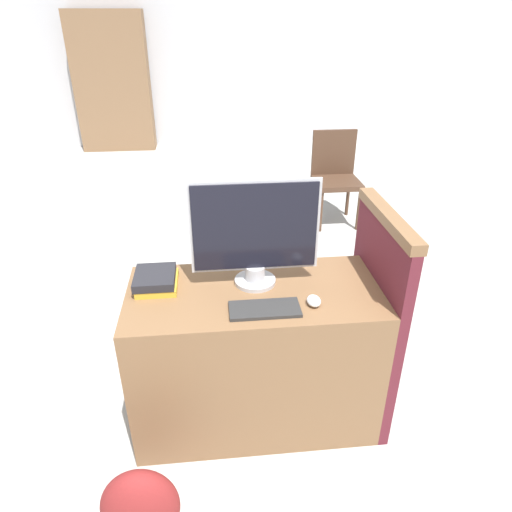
{
  "coord_description": "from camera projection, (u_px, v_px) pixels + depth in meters",
  "views": [
    {
      "loc": [
        -0.18,
        -1.5,
        1.93
      ],
      "look_at": [
        0.01,
        0.26,
        0.98
      ],
      "focal_mm": 32.0,
      "sensor_mm": 36.0,
      "label": 1
    }
  ],
  "objects": [
    {
      "name": "far_chair",
      "position": [
        335.0,
        173.0,
        4.56
      ],
      "size": [
        0.44,
        0.44,
        0.91
      ],
      "rotation": [
        0.0,
        0.0,
        0.35
      ],
      "color": "#4C3323",
      "rests_on": "ground_plane"
    },
    {
      "name": "ground_plane",
      "position": [
        260.0,
        456.0,
        2.24
      ],
      "size": [
        20.0,
        20.0,
        0.0
      ],
      "primitive_type": "plane",
      "color": "#B2B2AD"
    },
    {
      "name": "monitor",
      "position": [
        255.0,
        234.0,
        2.08
      ],
      "size": [
        0.59,
        0.2,
        0.52
      ],
      "color": "#B7B7BC",
      "rests_on": "desk"
    },
    {
      "name": "book_stack",
      "position": [
        156.0,
        280.0,
        2.15
      ],
      "size": [
        0.2,
        0.22,
        0.07
      ],
      "color": "gold",
      "rests_on": "desk"
    },
    {
      "name": "desk",
      "position": [
        254.0,
        355.0,
        2.32
      ],
      "size": [
        1.19,
        0.59,
        0.77
      ],
      "color": "brown",
      "rests_on": "ground_plane"
    },
    {
      "name": "wall_back",
      "position": [
        216.0,
        51.0,
        6.99
      ],
      "size": [
        12.0,
        0.06,
        2.8
      ],
      "color": "silver",
      "rests_on": "ground_plane"
    },
    {
      "name": "keyboard",
      "position": [
        265.0,
        309.0,
        1.99
      ],
      "size": [
        0.31,
        0.14,
        0.02
      ],
      "color": "#2D2D2D",
      "rests_on": "desk"
    },
    {
      "name": "backpack",
      "position": [
        141.0,
        510.0,
        1.8
      ],
      "size": [
        0.31,
        0.2,
        0.39
      ],
      "color": "maroon",
      "rests_on": "ground_plane"
    },
    {
      "name": "bookshelf_far",
      "position": [
        112.0,
        83.0,
        6.83
      ],
      "size": [
        1.1,
        0.32,
        1.97
      ],
      "color": "#846042",
      "rests_on": "ground_plane"
    },
    {
      "name": "carrel_divider",
      "position": [
        374.0,
        313.0,
        2.32
      ],
      "size": [
        0.07,
        0.67,
        1.13
      ],
      "color": "#5B1E28",
      "rests_on": "ground_plane"
    },
    {
      "name": "mouse",
      "position": [
        314.0,
        301.0,
        2.02
      ],
      "size": [
        0.06,
        0.09,
        0.04
      ],
      "color": "white",
      "rests_on": "desk"
    }
  ]
}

